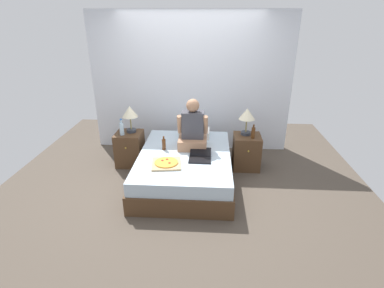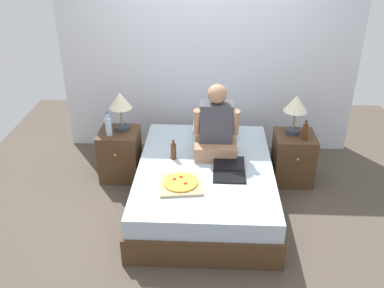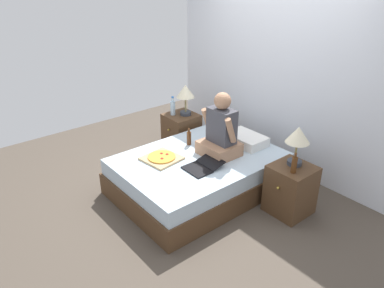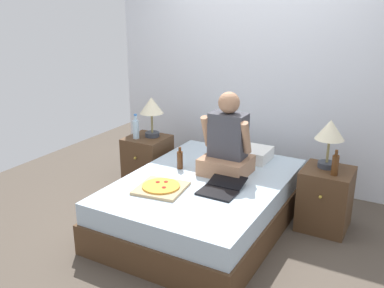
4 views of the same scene
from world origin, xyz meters
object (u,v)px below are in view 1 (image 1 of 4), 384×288
Objects in this scene: bed at (185,167)px; pizza_box at (166,163)px; lamp_on_right_nightstand at (247,116)px; laptop at (200,157)px; nightstand_right at (246,152)px; beer_bottle_on_bed at (164,144)px; beer_bottle at (253,133)px; person_seated at (193,130)px; lamp_on_left_nightstand at (130,113)px; water_bottle at (122,128)px; nightstand_left at (130,149)px.

pizza_box reaches higher than bed.
laptop is (-0.73, -0.72, -0.42)m from lamp_on_right_nightstand.
beer_bottle_on_bed reaches higher than nightstand_right.
bed is 4.38× the size of lamp_on_right_nightstand.
nightstand_right is 1.53m from pizza_box.
beer_bottle reaches higher than nightstand_right.
beer_bottle_on_bed is at bearing -163.77° from person_seated.
nightstand_right is at bearing 41.51° from laptop.
lamp_on_left_nightstand is 1.96× the size of beer_bottle.
nightstand_right is at bearing 16.19° from person_seated.
nightstand_right is (0.99, 0.50, 0.06)m from bed.
laptop is (1.19, -0.72, -0.42)m from lamp_on_left_nightstand.
water_bottle reaches higher than beer_bottle_on_bed.
pizza_box is (-0.23, -0.39, 0.25)m from bed.
person_seated reaches higher than beer_bottle_on_bed.
bed is 1.12m from nightstand_right.
person_seated reaches higher than bed.
beer_bottle is (0.07, -0.10, 0.38)m from nightstand_right.
bed is 2.53× the size of person_seated.
lamp_on_right_nightstand is 0.29m from beer_bottle.
bed is 8.56× the size of beer_bottle.
person_seated is at bearing 108.12° from laptop.
person_seated is (1.06, -0.31, -0.15)m from lamp_on_left_nightstand.
water_bottle reaches higher than bed.
beer_bottle_on_bed is at bearing -168.43° from beer_bottle.
person_seated is (0.11, 0.25, 0.52)m from bed.
beer_bottle is 1.43m from beer_bottle_on_bed.
person_seated reaches higher than nightstand_right.
water_bottle is 1.18m from pizza_box.
bed is 3.41× the size of nightstand_right.
bed is at bearing 59.49° from pizza_box.
water_bottle reaches higher than laptop.
nightstand_right is at bearing 0.00° from nightstand_left.
person_seated is at bearing 16.23° from beer_bottle_on_bed.
lamp_on_right_nightstand is at bearing 0.00° from lamp_on_left_nightstand.
beer_bottle reaches higher than pizza_box.
beer_bottle is at bearing -0.27° from water_bottle.
pizza_box is at bearing -117.76° from person_seated.
lamp_on_left_nightstand reaches higher than laptop.
lamp_on_left_nightstand reaches higher than pizza_box.
lamp_on_right_nightstand is 1.58m from pizza_box.
nightstand_right is 1.04m from person_seated.
water_bottle is at bearing -130.60° from lamp_on_left_nightstand.
bed is 0.48m from beer_bottle_on_bed.
lamp_on_right_nightstand is (-0.03, 0.05, 0.62)m from nightstand_right.
beer_bottle reaches higher than nightstand_left.
bed is 0.39m from laptop.
lamp_on_left_nightstand is 0.58× the size of person_seated.
lamp_on_left_nightstand is 1.45m from laptop.
laptop is (-0.76, -0.67, 0.20)m from nightstand_right.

